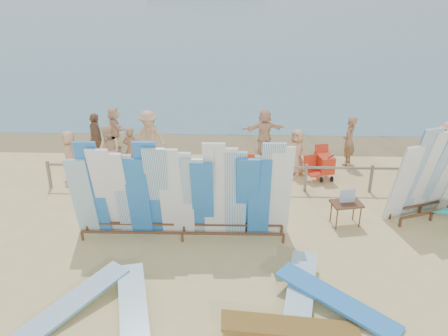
{
  "coord_description": "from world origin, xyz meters",
  "views": [
    {
      "loc": [
        -0.12,
        -10.28,
        6.65
      ],
      "look_at": [
        -0.5,
        2.24,
        1.09
      ],
      "focal_mm": 38.0,
      "sensor_mm": 36.0,
      "label": 1
    }
  ],
  "objects_px": {
    "main_surfboard_rack": "(182,194)",
    "flat_board_b": "(299,303)",
    "beachgoer_2": "(109,152)",
    "beachgoer_7": "(349,141)",
    "beachgoer_10": "(440,152)",
    "beach_chair_right": "(314,174)",
    "side_surfboard_rack": "(432,176)",
    "beachgoer_0": "(70,154)",
    "flat_board_d": "(336,309)",
    "beachgoer_11": "(115,127)",
    "flat_board_a": "(134,317)",
    "beachgoer_1": "(131,149)",
    "beachgoer_9": "(445,145)",
    "stroller": "(324,166)",
    "beachgoer_3": "(149,137)",
    "flat_board_c": "(291,335)",
    "beachgoer_6": "(297,152)",
    "beachgoer_5": "(264,131)",
    "vendor_table": "(346,213)",
    "flat_board_e": "(73,311)",
    "beach_chair_left": "(246,174)",
    "beachgoer_extra_1": "(96,139)"
  },
  "relations": [
    {
      "from": "beachgoer_11",
      "to": "beachgoer_10",
      "type": "bearing_deg",
      "value": -132.1
    },
    {
      "from": "flat_board_d",
      "to": "beachgoer_3",
      "type": "relative_size",
      "value": 1.42
    },
    {
      "from": "main_surfboard_rack",
      "to": "flat_board_b",
      "type": "height_order",
      "value": "main_surfboard_rack"
    },
    {
      "from": "flat_board_d",
      "to": "beachgoer_11",
      "type": "relative_size",
      "value": 1.74
    },
    {
      "from": "beachgoer_1",
      "to": "side_surfboard_rack",
      "type": "bearing_deg",
      "value": 175.39
    },
    {
      "from": "beachgoer_9",
      "to": "beachgoer_7",
      "type": "relative_size",
      "value": 0.94
    },
    {
      "from": "beachgoer_6",
      "to": "beachgoer_5",
      "type": "height_order",
      "value": "beachgoer_5"
    },
    {
      "from": "beachgoer_1",
      "to": "beachgoer_0",
      "type": "xyz_separation_m",
      "value": [
        -1.9,
        -0.47,
        0.01
      ]
    },
    {
      "from": "beachgoer_10",
      "to": "beachgoer_0",
      "type": "relative_size",
      "value": 1.04
    },
    {
      "from": "vendor_table",
      "to": "beachgoer_10",
      "type": "relative_size",
      "value": 0.65
    },
    {
      "from": "flat_board_a",
      "to": "beachgoer_7",
      "type": "height_order",
      "value": "beachgoer_7"
    },
    {
      "from": "beachgoer_7",
      "to": "beachgoer_extra_1",
      "type": "distance_m",
      "value": 8.72
    },
    {
      "from": "beachgoer_6",
      "to": "beachgoer_0",
      "type": "xyz_separation_m",
      "value": [
        -7.43,
        -0.42,
        0.01
      ]
    },
    {
      "from": "beachgoer_6",
      "to": "beachgoer_10",
      "type": "xyz_separation_m",
      "value": [
        4.7,
        0.0,
        0.04
      ]
    },
    {
      "from": "flat_board_c",
      "to": "beachgoer_10",
      "type": "height_order",
      "value": "beachgoer_10"
    },
    {
      "from": "beachgoer_9",
      "to": "beachgoer_10",
      "type": "xyz_separation_m",
      "value": [
        -0.43,
        -0.68,
        -0.01
      ]
    },
    {
      "from": "beachgoer_7",
      "to": "beachgoer_0",
      "type": "xyz_separation_m",
      "value": [
        -9.31,
        -1.22,
        -0.09
      ]
    },
    {
      "from": "side_surfboard_rack",
      "to": "beachgoer_2",
      "type": "distance_m",
      "value": 9.76
    },
    {
      "from": "beachgoer_10",
      "to": "beachgoer_2",
      "type": "distance_m",
      "value": 10.85
    },
    {
      "from": "flat_board_e",
      "to": "beachgoer_2",
      "type": "bearing_deg",
      "value": 133.39
    },
    {
      "from": "flat_board_a",
      "to": "beachgoer_6",
      "type": "distance_m",
      "value": 8.23
    },
    {
      "from": "beachgoer_0",
      "to": "beachgoer_3",
      "type": "bearing_deg",
      "value": 90.02
    },
    {
      "from": "flat_board_e",
      "to": "beachgoer_11",
      "type": "bearing_deg",
      "value": 134.32
    },
    {
      "from": "flat_board_d",
      "to": "beachgoer_0",
      "type": "relative_size",
      "value": 1.72
    },
    {
      "from": "beach_chair_left",
      "to": "stroller",
      "type": "xyz_separation_m",
      "value": [
        2.56,
        0.33,
        0.18
      ]
    },
    {
      "from": "beachgoer_9",
      "to": "beachgoer_10",
      "type": "bearing_deg",
      "value": 122.98
    },
    {
      "from": "beachgoer_7",
      "to": "flat_board_a",
      "type": "bearing_deg",
      "value": -11.87
    },
    {
      "from": "flat_board_b",
      "to": "beachgoer_11",
      "type": "height_order",
      "value": "beachgoer_11"
    },
    {
      "from": "side_surfboard_rack",
      "to": "beachgoer_6",
      "type": "xyz_separation_m",
      "value": [
        -3.31,
        2.85,
        -0.47
      ]
    },
    {
      "from": "side_surfboard_rack",
      "to": "flat_board_c",
      "type": "height_order",
      "value": "side_surfboard_rack"
    },
    {
      "from": "beach_chair_left",
      "to": "beachgoer_extra_1",
      "type": "distance_m",
      "value": 5.35
    },
    {
      "from": "beach_chair_right",
      "to": "beachgoer_10",
      "type": "height_order",
      "value": "beachgoer_10"
    },
    {
      "from": "flat_board_e",
      "to": "beachgoer_0",
      "type": "xyz_separation_m",
      "value": [
        -2.11,
        6.58,
        0.79
      ]
    },
    {
      "from": "beachgoer_10",
      "to": "flat_board_d",
      "type": "bearing_deg",
      "value": 46.7
    },
    {
      "from": "main_surfboard_rack",
      "to": "beachgoer_2",
      "type": "relative_size",
      "value": 3.13
    },
    {
      "from": "beachgoer_2",
      "to": "beachgoer_7",
      "type": "bearing_deg",
      "value": 53.24
    },
    {
      "from": "flat_board_a",
      "to": "beachgoer_2",
      "type": "distance_m",
      "value": 7.1
    },
    {
      "from": "flat_board_d",
      "to": "vendor_table",
      "type": "bearing_deg",
      "value": 22.38
    },
    {
      "from": "vendor_table",
      "to": "flat_board_a",
      "type": "height_order",
      "value": "vendor_table"
    },
    {
      "from": "beachgoer_9",
      "to": "stroller",
      "type": "bearing_deg",
      "value": 79.19
    },
    {
      "from": "beach_chair_right",
      "to": "side_surfboard_rack",
      "type": "bearing_deg",
      "value": -63.23
    },
    {
      "from": "main_surfboard_rack",
      "to": "beachgoer_0",
      "type": "xyz_separation_m",
      "value": [
        -4.1,
        3.68,
        -0.46
      ]
    },
    {
      "from": "flat_board_b",
      "to": "flat_board_a",
      "type": "relative_size",
      "value": 1.0
    },
    {
      "from": "beachgoer_0",
      "to": "beachgoer_11",
      "type": "bearing_deg",
      "value": 136.57
    },
    {
      "from": "main_surfboard_rack",
      "to": "beachgoer_6",
      "type": "xyz_separation_m",
      "value": [
        3.33,
        4.1,
        -0.47
      ]
    },
    {
      "from": "flat_board_a",
      "to": "main_surfboard_rack",
      "type": "bearing_deg",
      "value": 63.06
    },
    {
      "from": "flat_board_d",
      "to": "beachgoer_6",
      "type": "height_order",
      "value": "beachgoer_6"
    },
    {
      "from": "flat_board_d",
      "to": "beachgoer_0",
      "type": "height_order",
      "value": "beachgoer_0"
    },
    {
      "from": "beachgoer_1",
      "to": "beachgoer_2",
      "type": "xyz_separation_m",
      "value": [
        -0.61,
        -0.47,
        0.11
      ]
    },
    {
      "from": "flat_board_a",
      "to": "beachgoer_7",
      "type": "xyz_separation_m",
      "value": [
        5.89,
        7.95,
        0.88
      ]
    }
  ]
}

